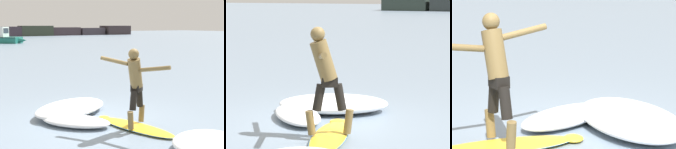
{
  "view_description": "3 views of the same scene",
  "coord_description": "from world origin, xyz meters",
  "views": [
    {
      "loc": [
        -3.58,
        -6.53,
        2.39
      ],
      "look_at": [
        0.98,
        0.88,
        1.0
      ],
      "focal_mm": 50.0,
      "sensor_mm": 36.0,
      "label": 1
    },
    {
      "loc": [
        4.07,
        -8.72,
        2.42
      ],
      "look_at": [
        0.19,
        0.28,
        0.91
      ],
      "focal_mm": 85.0,
      "sensor_mm": 36.0,
      "label": 2
    },
    {
      "loc": [
        7.47,
        -0.36,
        2.69
      ],
      "look_at": [
        0.16,
        -0.01,
        0.97
      ],
      "focal_mm": 85.0,
      "sensor_mm": 36.0,
      "label": 3
    }
  ],
  "objects": [
    {
      "name": "ground_plane",
      "position": [
        0.0,
        0.0,
        0.0
      ],
      "size": [
        200.0,
        200.0,
        0.0
      ],
      "primitive_type": "plane",
      "color": "gray"
    },
    {
      "name": "surfboard",
      "position": [
        0.53,
        -0.86,
        0.05
      ],
      "size": [
        1.13,
        2.29,
        0.23
      ],
      "color": "yellow",
      "rests_on": "ground"
    },
    {
      "name": "surfer",
      "position": [
        0.48,
        -0.94,
        1.15
      ],
      "size": [
        0.98,
        1.49,
        1.79
      ],
      "color": "brown",
      "rests_on": "surfboard"
    },
    {
      "name": "wave_foam_at_tail",
      "position": [
        -0.23,
        1.03,
        0.17
      ],
      "size": [
        2.58,
        2.08,
        0.34
      ],
      "color": "white",
      "rests_on": "ground"
    },
    {
      "name": "wave_foam_at_nose",
      "position": [
        -0.55,
        0.04,
        0.11
      ],
      "size": [
        1.72,
        1.79,
        0.23
      ],
      "color": "white",
      "rests_on": "ground"
    }
  ]
}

